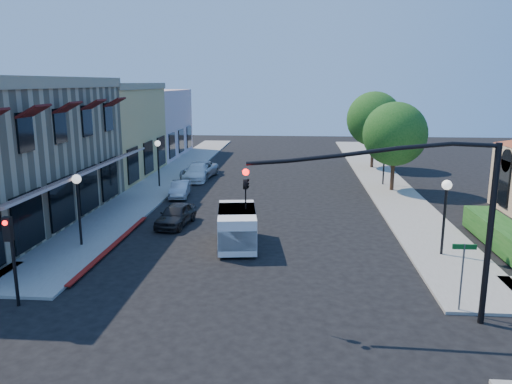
# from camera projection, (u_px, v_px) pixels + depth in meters

# --- Properties ---
(ground) EXTENTS (120.00, 120.00, 0.00)m
(ground) POSITION_uv_depth(u_px,v_px,m) (236.00, 335.00, 15.72)
(ground) COLOR black
(ground) RESTS_ON ground
(sidewalk_left) EXTENTS (3.50, 50.00, 0.12)m
(sidewalk_left) POSITION_uv_depth(u_px,v_px,m) (172.00, 175.00, 42.68)
(sidewalk_left) COLOR gray
(sidewalk_left) RESTS_ON ground
(sidewalk_right) EXTENTS (3.50, 50.00, 0.12)m
(sidewalk_right) POSITION_uv_depth(u_px,v_px,m) (380.00, 178.00, 41.30)
(sidewalk_right) COLOR gray
(sidewalk_right) RESTS_ON ground
(curb_red_strip) EXTENTS (0.25, 10.00, 0.06)m
(curb_red_strip) POSITION_uv_depth(u_px,v_px,m) (114.00, 248.00, 24.05)
(curb_red_strip) COLOR maroon
(curb_red_strip) RESTS_ON ground
(yellow_stucco_building) EXTENTS (10.00, 12.00, 7.60)m
(yellow_stucco_building) POSITION_uv_depth(u_px,v_px,m) (88.00, 131.00, 41.43)
(yellow_stucco_building) COLOR #DBB362
(yellow_stucco_building) RESTS_ON ground
(pink_stucco_building) EXTENTS (10.00, 12.00, 7.00)m
(pink_stucco_building) POSITION_uv_depth(u_px,v_px,m) (134.00, 123.00, 53.17)
(pink_stucco_building) COLOR beige
(pink_stucco_building) RESTS_ON ground
(hedge) EXTENTS (1.40, 8.00, 1.10)m
(hedge) POSITION_uv_depth(u_px,v_px,m) (504.00, 251.00, 23.56)
(hedge) COLOR #164A15
(hedge) RESTS_ON ground
(street_tree_a) EXTENTS (4.56, 4.56, 6.48)m
(street_tree_a) POSITION_uv_depth(u_px,v_px,m) (395.00, 134.00, 35.54)
(street_tree_a) COLOR #342215
(street_tree_a) RESTS_ON ground
(street_tree_b) EXTENTS (4.94, 4.94, 7.02)m
(street_tree_b) POSITION_uv_depth(u_px,v_px,m) (374.00, 119.00, 45.19)
(street_tree_b) COLOR #342215
(street_tree_b) RESTS_ON ground
(signal_mast_arm) EXTENTS (8.01, 0.39, 6.00)m
(signal_mast_arm) POSITION_uv_depth(u_px,v_px,m) (423.00, 202.00, 15.83)
(signal_mast_arm) COLOR black
(signal_mast_arm) RESTS_ON ground
(secondary_signal) EXTENTS (0.28, 0.42, 3.32)m
(secondary_signal) POSITION_uv_depth(u_px,v_px,m) (10.00, 245.00, 17.22)
(secondary_signal) COLOR black
(secondary_signal) RESTS_ON ground
(street_name_sign) EXTENTS (0.80, 0.06, 2.50)m
(street_name_sign) POSITION_uv_depth(u_px,v_px,m) (463.00, 266.00, 16.91)
(street_name_sign) COLOR #595B5E
(street_name_sign) RESTS_ON ground
(lamppost_left_near) EXTENTS (0.44, 0.44, 3.57)m
(lamppost_left_near) POSITION_uv_depth(u_px,v_px,m) (77.00, 192.00, 23.59)
(lamppost_left_near) COLOR black
(lamppost_left_near) RESTS_ON ground
(lamppost_left_far) EXTENTS (0.44, 0.44, 3.57)m
(lamppost_left_far) POSITION_uv_depth(u_px,v_px,m) (158.00, 152.00, 37.21)
(lamppost_left_far) COLOR black
(lamppost_left_far) RESTS_ON ground
(lamppost_right_near) EXTENTS (0.44, 0.44, 3.57)m
(lamppost_right_near) POSITION_uv_depth(u_px,v_px,m) (446.00, 198.00, 22.25)
(lamppost_right_near) COLOR black
(lamppost_right_near) RESTS_ON ground
(lamppost_right_far) EXTENTS (0.44, 0.44, 3.57)m
(lamppost_right_far) POSITION_uv_depth(u_px,v_px,m) (385.00, 151.00, 37.82)
(lamppost_right_far) COLOR black
(lamppost_right_far) RESTS_ON ground
(white_van) EXTENTS (2.27, 4.28, 1.81)m
(white_van) POSITION_uv_depth(u_px,v_px,m) (237.00, 225.00, 24.07)
(white_van) COLOR white
(white_van) RESTS_ON ground
(parked_car_a) EXTENTS (1.91, 3.76, 1.23)m
(parked_car_a) POSITION_uv_depth(u_px,v_px,m) (176.00, 215.00, 27.65)
(parked_car_a) COLOR black
(parked_car_a) RESTS_ON ground
(parked_car_b) EXTENTS (1.47, 3.42, 1.10)m
(parked_car_b) POSITION_uv_depth(u_px,v_px,m) (180.00, 189.00, 34.58)
(parked_car_b) COLOR #B9BBBF
(parked_car_b) RESTS_ON ground
(parked_car_c) EXTENTS (1.86, 4.49, 1.30)m
(parked_car_c) POSITION_uv_depth(u_px,v_px,m) (197.00, 172.00, 40.40)
(parked_car_c) COLOR white
(parked_car_c) RESTS_ON ground
(parked_car_d) EXTENTS (2.77, 4.96, 1.31)m
(parked_car_d) POSITION_uv_depth(u_px,v_px,m) (199.00, 170.00, 41.37)
(parked_car_d) COLOR #A8AAAD
(parked_car_d) RESTS_ON ground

